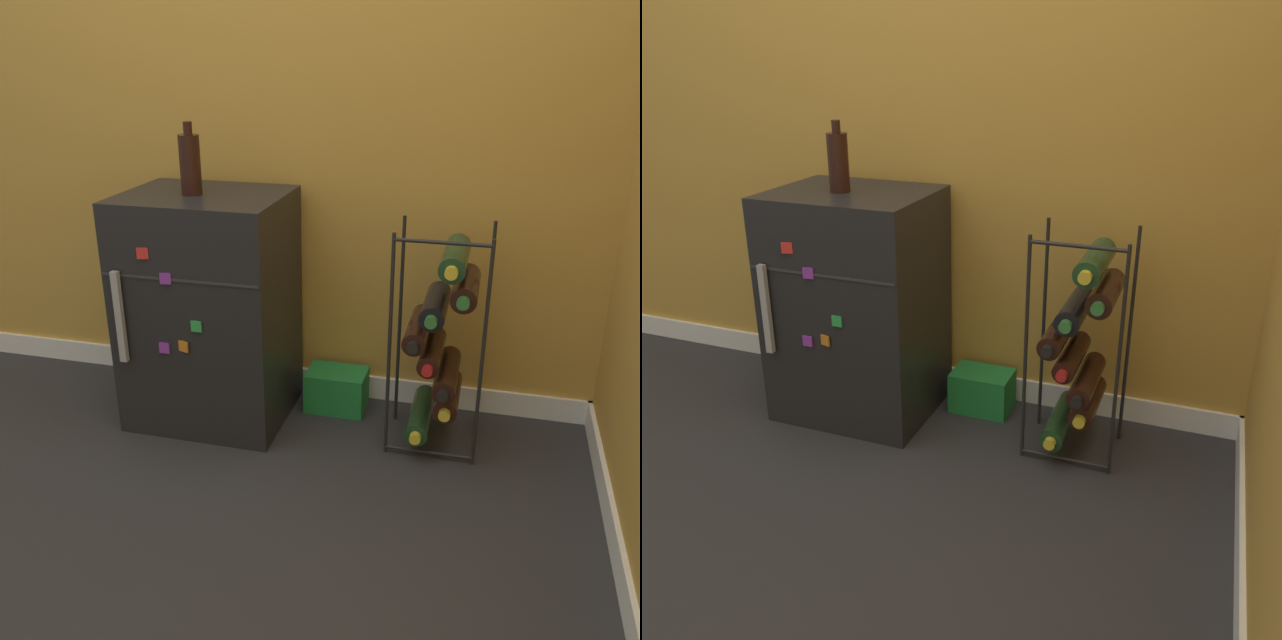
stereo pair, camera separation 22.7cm
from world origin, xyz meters
The scene contains 6 objects.
ground_plane centered at (0.00, 0.00, 0.00)m, with size 14.00×14.00×0.00m, color #28282B.
wall_back centered at (0.00, 0.61, 1.24)m, with size 7.08×0.07×2.50m.
mini_fridge centered at (-0.29, 0.33, 0.41)m, with size 0.54×0.47×0.81m.
wine_rack centered at (0.51, 0.32, 0.38)m, with size 0.30×0.31×0.75m.
soda_box centered at (0.14, 0.46, 0.08)m, with size 0.22×0.15×0.15m.
fridge_top_bottle centered at (-0.32, 0.31, 0.91)m, with size 0.07×0.07×0.23m.
Camera 1 is at (0.64, -1.71, 1.26)m, focal length 38.00 mm.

